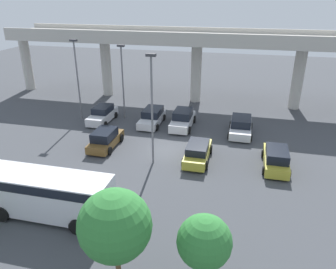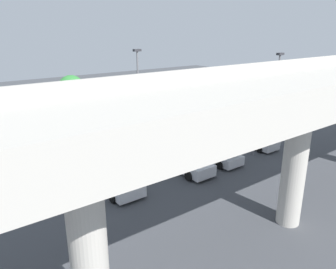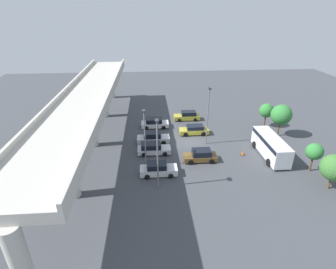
{
  "view_description": "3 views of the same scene",
  "coord_description": "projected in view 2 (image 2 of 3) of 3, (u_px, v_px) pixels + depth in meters",
  "views": [
    {
      "loc": [
        5.8,
        -24.35,
        12.41
      ],
      "look_at": [
        -0.32,
        1.05,
        0.96
      ],
      "focal_mm": 35.0,
      "sensor_mm": 36.0,
      "label": 1
    },
    {
      "loc": [
        14.76,
        22.68,
        10.26
      ],
      "look_at": [
        -0.75,
        1.97,
        1.81
      ],
      "focal_mm": 35.0,
      "sensor_mm": 36.0,
      "label": 2
    },
    {
      "loc": [
        -34.71,
        5.8,
        18.15
      ],
      "look_at": [
        0.38,
        3.13,
        1.17
      ],
      "focal_mm": 28.0,
      "sensor_mm": 36.0,
      "label": 3
    }
  ],
  "objects": [
    {
      "name": "parked_car_4",
      "position": [
        114.0,
        145.0,
        28.04
      ],
      "size": [
        1.98,
        4.57,
        1.49
      ],
      "rotation": [
        0.0,
        0.0,
        1.57
      ],
      "color": "gold",
      "rests_on": "ground_plane"
    },
    {
      "name": "parked_car_1",
      "position": [
        190.0,
        129.0,
        32.26
      ],
      "size": [
        2.01,
        4.35,
        1.61
      ],
      "rotation": [
        0.0,
        0.0,
        1.57
      ],
      "color": "brown",
      "rests_on": "ground_plane"
    },
    {
      "name": "parked_car_2",
      "position": [
        217.0,
        152.0,
        26.21
      ],
      "size": [
        2.07,
        4.56,
        1.56
      ],
      "rotation": [
        0.0,
        0.0,
        -1.57
      ],
      "color": "silver",
      "rests_on": "ground_plane"
    },
    {
      "name": "tree_front_centre",
      "position": [
        145.0,
        88.0,
        43.52
      ],
      "size": [
        2.04,
        2.04,
        3.71
      ],
      "color": "brown",
      "rests_on": "ground_plane"
    },
    {
      "name": "traffic_cone",
      "position": [
        148.0,
        121.0,
        36.44
      ],
      "size": [
        0.44,
        0.44,
        0.7
      ],
      "color": "black",
      "rests_on": "ground_plane"
    },
    {
      "name": "parked_car_5",
      "position": [
        116.0,
        179.0,
        21.53
      ],
      "size": [
        2.18,
        4.55,
        1.61
      ],
      "rotation": [
        0.0,
        0.0,
        -1.57
      ],
      "color": "silver",
      "rests_on": "ground_plane"
    },
    {
      "name": "tree_front_left",
      "position": [
        166.0,
        85.0,
        45.62
      ],
      "size": [
        2.95,
        2.95,
        4.17
      ],
      "color": "brown",
      "rests_on": "ground_plane"
    },
    {
      "name": "tree_front_far_right",
      "position": [
        42.0,
        99.0,
        35.61
      ],
      "size": [
        2.35,
        2.35,
        4.04
      ],
      "color": "brown",
      "rests_on": "ground_plane"
    },
    {
      "name": "parked_car_6",
      "position": [
        44.0,
        161.0,
        24.44
      ],
      "size": [
        1.99,
        4.58,
        1.61
      ],
      "rotation": [
        0.0,
        0.0,
        1.57
      ],
      "color": "gold",
      "rests_on": "ground_plane"
    },
    {
      "name": "highway_overpass",
      "position": [
        303.0,
        101.0,
        16.06
      ],
      "size": [
        47.21,
        6.43,
        8.43
      ],
      "color": "#BCB7AD",
      "rests_on": "ground_plane"
    },
    {
      "name": "tree_front_right",
      "position": [
        71.0,
        89.0,
        37.99
      ],
      "size": [
        3.14,
        3.14,
        5.1
      ],
      "color": "brown",
      "rests_on": "ground_plane"
    },
    {
      "name": "parked_car_3",
      "position": [
        186.0,
        161.0,
        24.43
      ],
      "size": [
        2.07,
        4.76,
        1.74
      ],
      "rotation": [
        0.0,
        0.0,
        -1.57
      ],
      "color": "silver",
      "rests_on": "ground_plane"
    },
    {
      "name": "lamp_post_mid_lot",
      "position": [
        258.0,
        103.0,
        26.19
      ],
      "size": [
        0.7,
        0.35,
        7.64
      ],
      "color": "slate",
      "rests_on": "ground_plane"
    },
    {
      "name": "parked_car_0",
      "position": [
        254.0,
        138.0,
        29.53
      ],
      "size": [
        1.98,
        4.49,
        1.6
      ],
      "rotation": [
        0.0,
        0.0,
        -1.57
      ],
      "color": "silver",
      "rests_on": "ground_plane"
    },
    {
      "name": "lamp_post_by_overpass",
      "position": [
        138.0,
        90.0,
        29.57
      ],
      "size": [
        0.7,
        0.35,
        8.5
      ],
      "color": "slate",
      "rests_on": "ground_plane"
    },
    {
      "name": "ground_plane",
      "position": [
        148.0,
        150.0,
        28.85
      ],
      "size": [
        98.5,
        98.5,
        0.0
      ],
      "primitive_type": "plane",
      "color": "#424449"
    },
    {
      "name": "shuttle_bus",
      "position": [
        134.0,
        104.0,
        38.96
      ],
      "size": [
        7.81,
        2.57,
        2.74
      ],
      "color": "silver",
      "rests_on": "ground_plane"
    },
    {
      "name": "lamp_post_near_aisle",
      "position": [
        276.0,
        91.0,
        29.58
      ],
      "size": [
        0.7,
        0.35,
        8.19
      ],
      "color": "slate",
      "rests_on": "ground_plane"
    }
  ]
}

